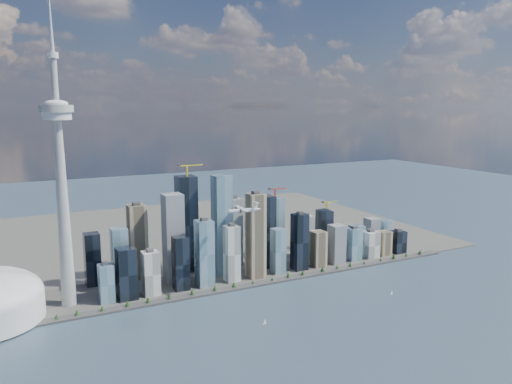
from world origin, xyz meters
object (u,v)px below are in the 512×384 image
sailboat_east (392,293)px  sailboat_west (265,322)px  airplane (243,210)px  needle_tower (61,178)px

sailboat_east → sailboat_west: bearing=156.7°
airplane → needle_tower: bearing=166.2°
airplane → sailboat_west: 211.15m
sailboat_west → sailboat_east: bearing=-8.8°
needle_tower → sailboat_west: bearing=-39.1°
sailboat_west → needle_tower: bearing=131.0°
sailboat_west → airplane: bearing=69.9°
needle_tower → sailboat_east: (562.75, -223.04, -232.50)m
needle_tower → sailboat_east: 648.45m
sailboat_west → sailboat_east: sailboat_east is taller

